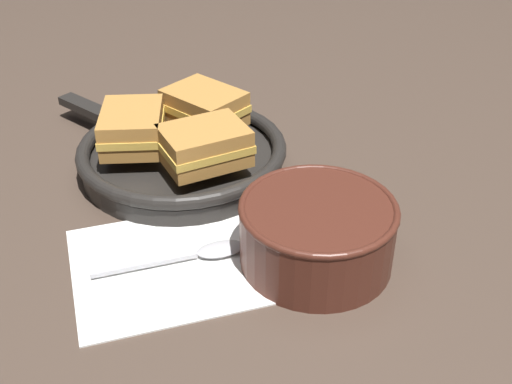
{
  "coord_description": "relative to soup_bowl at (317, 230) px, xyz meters",
  "views": [
    {
      "loc": [
        -0.11,
        -0.55,
        0.44
      ],
      "look_at": [
        0.04,
        0.04,
        0.04
      ],
      "focal_mm": 45.0,
      "sensor_mm": 36.0,
      "label": 1
    }
  ],
  "objects": [
    {
      "name": "ground_plane",
      "position": [
        -0.08,
        0.05,
        -0.04
      ],
      "size": [
        4.0,
        4.0,
        0.0
      ],
      "primitive_type": "plane",
      "color": "#47382D"
    },
    {
      "name": "sandwich_near_left",
      "position": [
        -0.17,
        0.23,
        0.02
      ],
      "size": [
        0.09,
        0.11,
        0.05
      ],
      "rotation": [
        0.0,
        0.0,
        4.53
      ],
      "color": "#B27A38",
      "rests_on": "skillet"
    },
    {
      "name": "napkin",
      "position": [
        -0.15,
        0.03,
        -0.04
      ],
      "size": [
        0.23,
        0.2,
        0.0
      ],
      "color": "white",
      "rests_on": "ground_plane"
    },
    {
      "name": "skillet",
      "position": [
        -0.11,
        0.22,
        -0.02
      ],
      "size": [
        0.29,
        0.34,
        0.04
      ],
      "color": "black",
      "rests_on": "ground_plane"
    },
    {
      "name": "sandwich_near_right",
      "position": [
        -0.09,
        0.16,
        0.02
      ],
      "size": [
        0.12,
        0.1,
        0.05
      ],
      "rotation": [
        0.0,
        0.0,
        6.51
      ],
      "color": "#B27A38",
      "rests_on": "skillet"
    },
    {
      "name": "spoon",
      "position": [
        -0.12,
        0.03,
        -0.03
      ],
      "size": [
        0.17,
        0.03,
        0.01
      ],
      "rotation": [
        0.0,
        0.0,
        0.07
      ],
      "color": "#B7B7BC",
      "rests_on": "napkin"
    },
    {
      "name": "sandwich_far_left",
      "position": [
        -0.07,
        0.27,
        0.02
      ],
      "size": [
        0.12,
        0.13,
        0.05
      ],
      "rotation": [
        0.0,
        0.0,
        8.47
      ],
      "color": "#B27A38",
      "rests_on": "skillet"
    },
    {
      "name": "soup_bowl",
      "position": [
        0.0,
        0.0,
        0.0
      ],
      "size": [
        0.16,
        0.16,
        0.07
      ],
      "color": "#4C2319",
      "rests_on": "ground_plane"
    }
  ]
}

